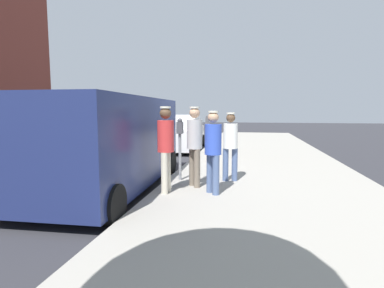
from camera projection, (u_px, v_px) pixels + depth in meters
The scene contains 10 objects.
ground_plane at pixel (142, 176), 8.70m from camera, with size 80.00×80.00×0.00m, color #2D2D33.
sidewalk_slab at pixel (267, 178), 8.05m from camera, with size 5.00×32.00×0.15m, color #9E998E.
parking_meter_near at pixel (180, 138), 7.38m from camera, with size 0.14×0.18×1.52m.
parking_meter_far at pixel (207, 127), 12.23m from camera, with size 0.14×0.18×1.52m.
pedestrian_in_blue at pixel (213, 147), 6.17m from camera, with size 0.34×0.34×1.70m.
pedestrian_in_gray at pixel (195, 141), 6.75m from camera, with size 0.34×0.34×1.79m.
pedestrian_in_red at pixel (166, 143), 6.23m from camera, with size 0.34×0.36×1.79m.
pedestrian_in_white at pixel (230, 142), 7.32m from camera, with size 0.36×0.34×1.66m.
parked_van at pixel (109, 141), 6.96m from camera, with size 2.26×5.26×2.15m.
parked_sedan_ahead at pixel (180, 134), 14.36m from camera, with size 2.11×4.48×1.65m.
Camera 1 is at (2.99, -8.14, 1.86)m, focal length 28.41 mm.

